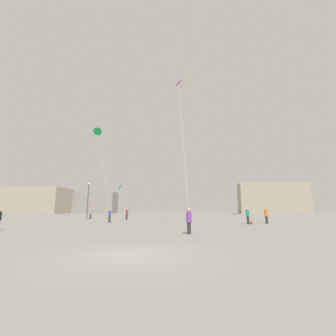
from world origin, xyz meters
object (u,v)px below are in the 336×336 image
at_px(person_in_orange, 266,215).
at_px(kite_cyan_delta, 120,188).
at_px(person_in_blue, 110,215).
at_px(person_in_purple, 189,220).
at_px(person_in_teal, 248,215).
at_px(building_left_hall, 38,201).
at_px(lamppost_east, 88,195).
at_px(person_in_red, 127,213).
at_px(building_centre_hall, 92,203).
at_px(handbag_beside_flyer, 251,223).
at_px(building_right_hall, 272,198).
at_px(kite_magenta_delta, 179,85).
at_px(kite_emerald_diamond, 98,132).
at_px(person_in_grey, 91,213).

bearing_deg(person_in_orange, kite_cyan_delta, -36.46).
distance_m(person_in_orange, person_in_blue, 18.88).
bearing_deg(person_in_purple, person_in_teal, 163.67).
distance_m(building_left_hall, lamppost_east, 65.13).
bearing_deg(person_in_purple, person_in_red, -139.79).
bearing_deg(building_left_hall, kite_cyan_delta, -47.45).
distance_m(person_in_purple, building_centre_hall, 89.73).
distance_m(person_in_purple, handbag_beside_flyer, 13.09).
distance_m(person_in_blue, building_right_hall, 72.63).
height_order(person_in_blue, building_centre_hall, building_centre_hall).
relative_size(person_in_teal, building_left_hall, 0.08).
relative_size(person_in_orange, building_left_hall, 0.08).
bearing_deg(kite_magenta_delta, person_in_teal, 22.46).
xyz_separation_m(person_in_purple, person_in_red, (-9.33, 20.76, 0.05)).
xyz_separation_m(person_in_purple, lamppost_east, (-16.07, 21.26, 2.99)).
relative_size(person_in_blue, person_in_red, 0.95).
bearing_deg(lamppost_east, person_in_red, -4.29).
bearing_deg(building_left_hall, building_centre_hall, 26.34).
bearing_deg(kite_cyan_delta, building_right_hall, 49.50).
distance_m(kite_emerald_diamond, handbag_beside_flyer, 24.06).
bearing_deg(kite_cyan_delta, lamppost_east, 176.58).
bearing_deg(person_in_blue, lamppost_east, 38.45).
relative_size(person_in_orange, person_in_blue, 1.07).
bearing_deg(person_in_teal, kite_magenta_delta, 70.05).
height_order(person_in_red, kite_magenta_delta, kite_magenta_delta).
bearing_deg(building_right_hall, kite_magenta_delta, -117.52).
bearing_deg(person_in_orange, person_in_teal, 10.42).
bearing_deg(person_in_purple, person_in_grey, -128.68).
xyz_separation_m(person_in_purple, kite_emerald_diamond, (-12.76, 15.40, 11.86)).
xyz_separation_m(person_in_teal, building_centre_hall, (-46.14, 69.78, 3.40)).
height_order(person_in_orange, person_in_blue, person_in_orange).
relative_size(person_in_grey, building_centre_hall, 0.08).
bearing_deg(person_in_teal, person_in_grey, 20.40).
relative_size(kite_emerald_diamond, kite_cyan_delta, 2.88).
height_order(person_in_grey, kite_emerald_diamond, kite_emerald_diamond).
bearing_deg(lamppost_east, handbag_beside_flyer, -24.00).
height_order(person_in_teal, person_in_blue, person_in_teal).
distance_m(person_in_orange, lamppost_east, 27.17).
bearing_deg(building_left_hall, lamppost_east, -50.72).
height_order(person_in_blue, person_in_red, person_in_red).
distance_m(person_in_orange, kite_emerald_diamond, 25.21).
distance_m(person_in_grey, building_centre_hall, 62.67).
bearing_deg(kite_emerald_diamond, kite_cyan_delta, 69.89).
relative_size(person_in_red, kite_cyan_delta, 0.43).
relative_size(kite_magenta_delta, building_centre_hall, 0.72).
height_order(kite_emerald_diamond, kite_cyan_delta, kite_emerald_diamond).
bearing_deg(building_left_hall, handbag_beside_flyer, -43.30).
xyz_separation_m(person_in_purple, building_right_hall, (32.70, 71.79, 4.63)).
bearing_deg(handbag_beside_flyer, person_in_purple, -123.40).
bearing_deg(building_left_hall, kite_magenta_delta, -48.51).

